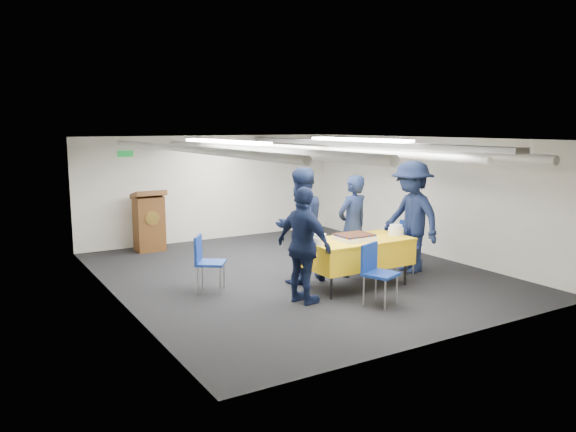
# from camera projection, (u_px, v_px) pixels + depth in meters

# --- Properties ---
(ground) EXTENTS (7.00, 7.00, 0.00)m
(ground) POSITION_uv_depth(u_px,v_px,m) (296.00, 273.00, 9.66)
(ground) COLOR black
(ground) RESTS_ON ground
(room_shell) EXTENTS (6.00, 7.00, 2.30)m
(room_shell) POSITION_uv_depth(u_px,v_px,m) (288.00, 166.00, 9.76)
(room_shell) COLOR silver
(room_shell) RESTS_ON ground
(serving_table) EXTENTS (1.68, 0.88, 0.77)m
(serving_table) POSITION_uv_depth(u_px,v_px,m) (358.00, 252.00, 8.76)
(serving_table) COLOR black
(serving_table) RESTS_ON ground
(sheet_cake) EXTENTS (0.57, 0.44, 0.10)m
(sheet_cake) POSITION_uv_depth(u_px,v_px,m) (354.00, 237.00, 8.64)
(sheet_cake) COLOR white
(sheet_cake) RESTS_ON serving_table
(plate_stack_left) EXTENTS (0.21, 0.21, 0.16)m
(plate_stack_left) POSITION_uv_depth(u_px,v_px,m) (320.00, 240.00, 8.30)
(plate_stack_left) COLOR white
(plate_stack_left) RESTS_ON serving_table
(plate_stack_right) EXTENTS (0.24, 0.24, 0.17)m
(plate_stack_right) POSITION_uv_depth(u_px,v_px,m) (396.00, 230.00, 9.05)
(plate_stack_right) COLOR white
(plate_stack_right) RESTS_ON serving_table
(podium) EXTENTS (0.62, 0.53, 1.25)m
(podium) POSITION_uv_depth(u_px,v_px,m) (149.00, 221.00, 11.32)
(podium) COLOR brown
(podium) RESTS_ON ground
(chair_near) EXTENTS (0.54, 0.54, 0.87)m
(chair_near) POSITION_uv_depth(u_px,v_px,m) (376.00, 268.00, 7.92)
(chair_near) COLOR gray
(chair_near) RESTS_ON ground
(chair_right) EXTENTS (0.58, 0.58, 0.87)m
(chair_right) POSITION_uv_depth(u_px,v_px,m) (409.00, 241.00, 9.78)
(chair_right) COLOR gray
(chair_right) RESTS_ON ground
(chair_left) EXTENTS (0.58, 0.58, 0.87)m
(chair_left) POSITION_uv_depth(u_px,v_px,m) (205.00, 258.00, 8.51)
(chair_left) COLOR gray
(chair_left) RESTS_ON ground
(sailor_a) EXTENTS (0.68, 0.50, 1.71)m
(sailor_a) POSITION_uv_depth(u_px,v_px,m) (353.00, 226.00, 9.37)
(sailor_a) COLOR black
(sailor_a) RESTS_ON ground
(sailor_b) EXTENTS (0.97, 0.79, 1.86)m
(sailor_b) POSITION_uv_depth(u_px,v_px,m) (300.00, 225.00, 8.99)
(sailor_b) COLOR black
(sailor_b) RESTS_ON ground
(sailor_c) EXTENTS (0.62, 1.05, 1.67)m
(sailor_c) POSITION_uv_depth(u_px,v_px,m) (304.00, 246.00, 7.93)
(sailor_c) COLOR black
(sailor_c) RESTS_ON ground
(sailor_d) EXTENTS (0.73, 1.25, 1.92)m
(sailor_d) POSITION_uv_depth(u_px,v_px,m) (411.00, 217.00, 9.65)
(sailor_d) COLOR black
(sailor_d) RESTS_ON ground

